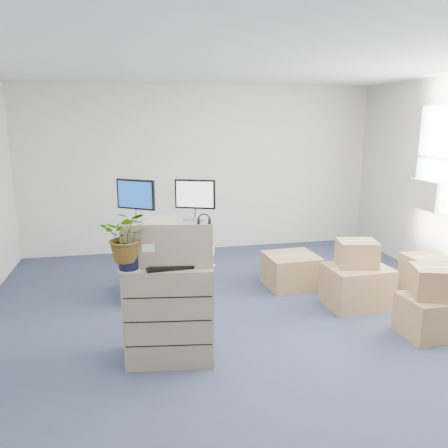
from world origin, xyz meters
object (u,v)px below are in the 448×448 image
at_px(filing_cabinet_lower, 170,312).
at_px(water_bottle, 178,248).
at_px(monitor_left, 136,198).
at_px(keyboard, 171,266).
at_px(monitor_right, 195,197).
at_px(office_chair, 155,267).
at_px(potted_plant, 128,243).

distance_m(filing_cabinet_lower, water_bottle, 0.60).
xyz_separation_m(monitor_left, water_bottle, (0.36, 0.00, -0.48)).
bearing_deg(filing_cabinet_lower, keyboard, -73.27).
height_order(monitor_right, keyboard, monitor_right).
height_order(filing_cabinet_lower, monitor_right, monitor_right).
bearing_deg(water_bottle, monitor_right, -23.86).
distance_m(water_bottle, office_chair, 1.70).
bearing_deg(office_chair, potted_plant, 68.91).
distance_m(potted_plant, office_chair, 1.94).
relative_size(keyboard, office_chair, 0.61).
bearing_deg(filing_cabinet_lower, monitor_left, 172.74).
xyz_separation_m(keyboard, water_bottle, (0.08, 0.18, 0.11)).
bearing_deg(monitor_left, office_chair, 115.47).
bearing_deg(office_chair, monitor_left, 70.98).
height_order(monitor_right, office_chair, monitor_right).
height_order(potted_plant, office_chair, potted_plant).
height_order(monitor_right, potted_plant, monitor_right).
relative_size(filing_cabinet_lower, keyboard, 2.08).
relative_size(filing_cabinet_lower, monitor_right, 2.58).
distance_m(monitor_left, office_chair, 1.95).
relative_size(monitor_left, water_bottle, 1.52).
distance_m(monitor_left, keyboard, 0.68).
height_order(monitor_left, keyboard, monitor_left).
xyz_separation_m(water_bottle, office_chair, (-0.16, 1.55, -0.69)).
xyz_separation_m(keyboard, potted_plant, (-0.37, -0.00, 0.24)).
bearing_deg(keyboard, water_bottle, 61.40).
bearing_deg(keyboard, office_chair, 87.99).
distance_m(monitor_right, keyboard, 0.65).
bearing_deg(filing_cabinet_lower, office_chair, 100.46).
bearing_deg(monitor_left, keyboard, -0.18).
height_order(water_bottle, potted_plant, potted_plant).
xyz_separation_m(monitor_left, keyboard, (0.28, -0.18, -0.59)).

